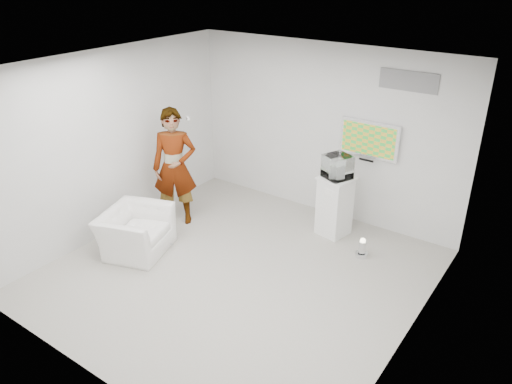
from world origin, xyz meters
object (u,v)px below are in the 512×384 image
floor_uplight (362,248)px  person (175,167)px  armchair (136,231)px  tv (369,139)px  pedestal (335,206)px

floor_uplight → person: bearing=-166.0°
armchair → floor_uplight: bearing=-75.7°
armchair → floor_uplight: armchair is taller
tv → person: person is taller
person → floor_uplight: 3.34m
armchair → pedestal: (2.28, 2.28, 0.17)m
tv → pedestal: tv is taller
pedestal → floor_uplight: size_ratio=3.36×
floor_uplight → armchair: bearing=-147.7°
armchair → floor_uplight: 3.53m
person → floor_uplight: person is taller
pedestal → tv: bearing=67.0°
floor_uplight → pedestal: bearing=150.7°
tv → armchair: 4.01m
person → armchair: 1.30m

